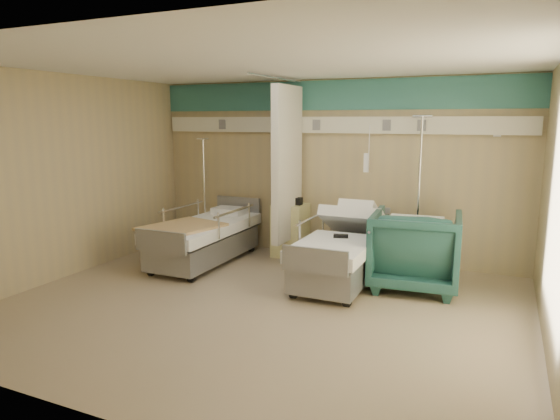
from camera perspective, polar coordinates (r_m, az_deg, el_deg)
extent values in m
cube|color=gray|center=(6.02, -2.32, -10.93)|extent=(6.00, 5.00, 0.00)
cube|color=tan|center=(7.97, 5.72, 4.62)|extent=(6.00, 0.04, 2.80)
cube|color=tan|center=(3.65, -20.39, -2.70)|extent=(6.00, 0.04, 2.80)
cube|color=tan|center=(7.51, -23.37, 3.48)|extent=(0.04, 5.00, 2.80)
cube|color=tan|center=(5.09, 29.31, 0.15)|extent=(0.04, 5.00, 2.80)
cube|color=white|center=(5.65, -2.53, 16.58)|extent=(6.00, 5.00, 0.04)
cube|color=#32756F|center=(7.92, 5.83, 12.92)|extent=(6.00, 0.04, 0.45)
cube|color=silver|center=(7.88, 5.70, 9.66)|extent=(5.88, 0.08, 0.25)
cylinder|color=silver|center=(7.30, -0.28, 14.85)|extent=(0.03, 1.80, 0.03)
cube|color=beige|center=(7.62, 0.83, 5.25)|extent=(0.12, 0.90, 2.35)
cube|color=#D7D186|center=(8.04, 1.19, -2.33)|extent=(0.50, 0.48, 0.85)
imported|color=#1C4642|center=(6.73, 15.18, -4.40)|extent=(1.19, 1.22, 1.03)
cube|color=white|center=(6.59, 15.30, 0.20)|extent=(0.73, 0.66, 0.08)
cylinder|color=silver|center=(7.58, 15.15, -6.65)|extent=(0.40, 0.40, 0.03)
cylinder|color=silver|center=(7.35, 15.55, 1.56)|extent=(0.04, 0.04, 2.23)
cylinder|color=silver|center=(7.27, 15.98, 10.26)|extent=(0.27, 0.03, 0.03)
cylinder|color=silver|center=(8.72, -8.47, -4.20)|extent=(0.34, 0.34, 0.03)
cylinder|color=silver|center=(8.54, -8.63, 1.77)|extent=(0.03, 0.03, 1.86)
cylinder|color=silver|center=(8.46, -8.81, 8.03)|extent=(0.22, 0.03, 0.03)
cube|color=black|center=(6.70, 6.97, -2.97)|extent=(0.21, 0.14, 0.04)
cube|color=tan|center=(7.37, -11.19, -1.89)|extent=(1.09, 1.26, 0.04)
cube|color=black|center=(7.92, 1.75, 1.03)|extent=(0.21, 0.14, 0.11)
cylinder|color=white|center=(8.10, 0.45, 1.36)|extent=(0.12, 0.12, 0.14)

